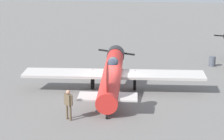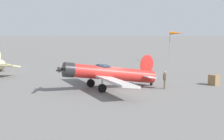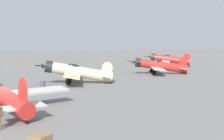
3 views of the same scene
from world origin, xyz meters
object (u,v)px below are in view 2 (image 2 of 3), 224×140
at_px(airplane_foreground, 107,73).
at_px(ground_crew_mechanic, 165,78).
at_px(equipment_crate, 214,80).
at_px(windsock_mast, 176,34).

bearing_deg(airplane_foreground, ground_crew_mechanic, 157.79).
xyz_separation_m(equipment_crate, windsock_mast, (0.64, 23.48, 4.22)).
bearing_deg(ground_crew_mechanic, airplane_foreground, -160.55).
bearing_deg(equipment_crate, ground_crew_mechanic, -158.39).
distance_m(airplane_foreground, windsock_mast, 28.33).
bearing_deg(windsock_mast, airplane_foreground, -114.15).
distance_m(ground_crew_mechanic, equipment_crate, 5.81).
bearing_deg(equipment_crate, windsock_mast, 88.45).
relative_size(ground_crew_mechanic, equipment_crate, 1.37).
bearing_deg(windsock_mast, ground_crew_mechanic, -103.22).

